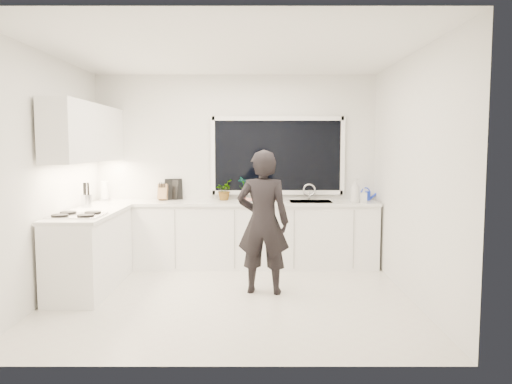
{
  "coord_description": "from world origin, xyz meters",
  "views": [
    {
      "loc": [
        0.29,
        -5.45,
        1.7
      ],
      "look_at": [
        0.29,
        0.4,
        1.15
      ],
      "focal_mm": 35.0,
      "sensor_mm": 36.0,
      "label": 1
    }
  ],
  "objects": [
    {
      "name": "upper_cabinets",
      "position": [
        -1.79,
        0.7,
        1.85
      ],
      "size": [
        0.34,
        2.1,
        0.7
      ],
      "primitive_type": "cube",
      "color": "white",
      "rests_on": "wall_left"
    },
    {
      "name": "countertop_left",
      "position": [
        -1.67,
        0.35,
        0.9
      ],
      "size": [
        0.62,
        1.6,
        0.04
      ],
      "primitive_type": "cube",
      "color": "silver",
      "rests_on": "base_cabinets_left"
    },
    {
      "name": "picture_frame_large",
      "position": [
        -0.93,
        1.69,
        1.06
      ],
      "size": [
        0.21,
        0.1,
        0.28
      ],
      "primitive_type": "cube",
      "rotation": [
        0.0,
        0.0,
        -0.37
      ],
      "color": "black",
      "rests_on": "countertop_back"
    },
    {
      "name": "paper_towel_roll",
      "position": [
        -1.85,
        1.55,
        1.05
      ],
      "size": [
        0.11,
        0.11,
        0.26
      ],
      "primitive_type": "cylinder",
      "rotation": [
        0.0,
        0.0,
        0.05
      ],
      "color": "white",
      "rests_on": "countertop_back"
    },
    {
      "name": "watering_can",
      "position": [
        1.85,
        1.61,
        0.98
      ],
      "size": [
        0.14,
        0.14,
        0.13
      ],
      "primitive_type": "cylinder",
      "rotation": [
        0.0,
        0.0,
        0.03
      ],
      "color": "#1632D4",
      "rests_on": "countertop_back"
    },
    {
      "name": "window",
      "position": [
        0.6,
        1.73,
        1.55
      ],
      "size": [
        1.8,
        0.02,
        1.0
      ],
      "primitive_type": "cube",
      "color": "black",
      "rests_on": "wall_back"
    },
    {
      "name": "wall_left",
      "position": [
        -2.01,
        0.0,
        1.35
      ],
      "size": [
        0.02,
        3.5,
        2.7
      ],
      "primitive_type": "cube",
      "color": "white",
      "rests_on": "ground"
    },
    {
      "name": "soap_bottles",
      "position": [
        1.67,
        1.3,
        1.07
      ],
      "size": [
        0.25,
        0.17,
        0.33
      ],
      "color": "#D8BF66",
      "rests_on": "countertop_back"
    },
    {
      "name": "knife_block",
      "position": [
        -1.04,
        1.59,
        1.03
      ],
      "size": [
        0.13,
        0.1,
        0.22
      ],
      "primitive_type": "cube",
      "rotation": [
        0.0,
        0.0,
        -0.02
      ],
      "color": "#906643",
      "rests_on": "countertop_back"
    },
    {
      "name": "countertop_back",
      "position": [
        0.0,
        1.44,
        0.9
      ],
      "size": [
        3.94,
        0.62,
        0.04
      ],
      "primitive_type": "cube",
      "color": "silver",
      "rests_on": "base_cabinets_back"
    },
    {
      "name": "faucet",
      "position": [
        1.05,
        1.65,
        1.03
      ],
      "size": [
        0.03,
        0.03,
        0.22
      ],
      "primitive_type": "cylinder",
      "color": "silver",
      "rests_on": "countertop_back"
    },
    {
      "name": "wall_back",
      "position": [
        0.0,
        1.76,
        1.35
      ],
      "size": [
        4.0,
        0.02,
        2.7
      ],
      "primitive_type": "cube",
      "color": "white",
      "rests_on": "ground"
    },
    {
      "name": "person",
      "position": [
        0.37,
        0.19,
        0.82
      ],
      "size": [
        0.65,
        0.47,
        1.65
      ],
      "primitive_type": "imported",
      "rotation": [
        0.0,
        0.0,
        3.01
      ],
      "color": "black",
      "rests_on": "floor"
    },
    {
      "name": "sink",
      "position": [
        1.05,
        1.45,
        0.87
      ],
      "size": [
        0.58,
        0.42,
        0.14
      ],
      "primitive_type": "cube",
      "color": "silver",
      "rests_on": "countertop_back"
    },
    {
      "name": "stovetop",
      "position": [
        -1.69,
        -0.0,
        0.94
      ],
      "size": [
        0.56,
        0.48,
        0.03
      ],
      "primitive_type": "cube",
      "color": "black",
      "rests_on": "countertop_left"
    },
    {
      "name": "herb_plants",
      "position": [
        0.03,
        1.61,
        1.07
      ],
      "size": [
        0.86,
        0.26,
        0.33
      ],
      "color": "#26662D",
      "rests_on": "countertop_back"
    },
    {
      "name": "floor",
      "position": [
        0.0,
        0.0,
        -0.01
      ],
      "size": [
        4.0,
        3.5,
        0.02
      ],
      "primitive_type": "cube",
      "color": "beige",
      "rests_on": "ground"
    },
    {
      "name": "pizza",
      "position": [
        0.39,
        1.42,
        0.95
      ],
      "size": [
        0.51,
        0.39,
        0.01
      ],
      "primitive_type": "cube",
      "rotation": [
        0.0,
        0.0,
        0.13
      ],
      "color": "#B31723",
      "rests_on": "pizza_tray"
    },
    {
      "name": "utensil_crock",
      "position": [
        -1.85,
        0.8,
        1.0
      ],
      "size": [
        0.15,
        0.15,
        0.16
      ],
      "primitive_type": "cylinder",
      "rotation": [
        0.0,
        0.0,
        0.15
      ],
      "color": "#B0B0B5",
      "rests_on": "countertop_left"
    },
    {
      "name": "pizza_tray",
      "position": [
        0.39,
        1.42,
        0.94
      ],
      "size": [
        0.56,
        0.44,
        0.03
      ],
      "primitive_type": "cube",
      "rotation": [
        0.0,
        0.0,
        0.13
      ],
      "color": "silver",
      "rests_on": "countertop_back"
    },
    {
      "name": "base_cabinets_left",
      "position": [
        -1.67,
        0.35,
        0.44
      ],
      "size": [
        0.58,
        1.6,
        0.88
      ],
      "primitive_type": "cube",
      "color": "white",
      "rests_on": "floor"
    },
    {
      "name": "ceiling",
      "position": [
        0.0,
        0.0,
        2.71
      ],
      "size": [
        4.0,
        3.5,
        0.02
      ],
      "primitive_type": "cube",
      "color": "white",
      "rests_on": "wall_back"
    },
    {
      "name": "picture_frame_small",
      "position": [
        -0.9,
        1.69,
        1.07
      ],
      "size": [
        0.24,
        0.1,
        0.3
      ],
      "primitive_type": "cube",
      "rotation": [
        0.0,
        0.0,
        0.31
      ],
      "color": "black",
      "rests_on": "countertop_back"
    },
    {
      "name": "wall_right",
      "position": [
        2.01,
        0.0,
        1.35
      ],
      "size": [
        0.02,
        3.5,
        2.7
      ],
      "primitive_type": "cube",
      "color": "white",
      "rests_on": "ground"
    },
    {
      "name": "base_cabinets_back",
      "position": [
        0.0,
        1.45,
        0.44
      ],
      "size": [
        3.92,
        0.58,
        0.88
      ],
      "primitive_type": "cube",
      "color": "white",
      "rests_on": "floor"
    }
  ]
}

